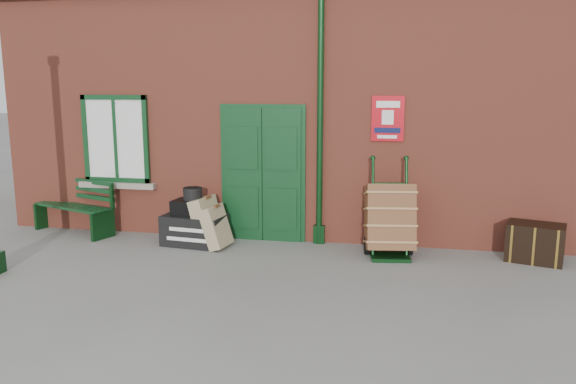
% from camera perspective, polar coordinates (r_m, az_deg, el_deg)
% --- Properties ---
extents(ground, '(80.00, 80.00, 0.00)m').
position_cam_1_polar(ground, '(8.07, -2.92, -7.70)').
color(ground, gray).
rests_on(ground, ground).
extents(station_building, '(10.30, 4.30, 4.36)m').
position_cam_1_polar(station_building, '(11.08, 1.43, 8.73)').
color(station_building, '#AB4C37').
rests_on(station_building, ground).
extents(bench, '(1.64, 1.00, 0.97)m').
position_cam_1_polar(bench, '(10.56, -20.72, -1.22)').
color(bench, '#0F381A').
rests_on(bench, ground).
extents(houdini_trunk, '(1.04, 0.65, 0.50)m').
position_cam_1_polar(houdini_trunk, '(9.25, -9.50, -3.83)').
color(houdini_trunk, black).
rests_on(houdini_trunk, ground).
extents(strongbox, '(0.58, 0.45, 0.25)m').
position_cam_1_polar(strongbox, '(9.18, -9.87, -1.57)').
color(strongbox, black).
rests_on(strongbox, houdini_trunk).
extents(hatbox, '(0.33, 0.33, 0.20)m').
position_cam_1_polar(hatbox, '(9.15, -9.67, -0.17)').
color(hatbox, black).
rests_on(hatbox, strongbox).
extents(suitcase_back, '(0.50, 0.61, 0.81)m').
position_cam_1_polar(suitcase_back, '(9.13, -8.19, -2.98)').
color(suitcase_back, tan).
rests_on(suitcase_back, ground).
extents(suitcase_front, '(0.46, 0.55, 0.69)m').
position_cam_1_polar(suitcase_front, '(8.99, -7.31, -3.53)').
color(suitcase_front, tan).
rests_on(suitcase_front, ground).
extents(porter_trolley, '(0.82, 0.87, 1.47)m').
position_cam_1_polar(porter_trolley, '(8.61, 10.28, -2.72)').
color(porter_trolley, black).
rests_on(porter_trolley, ground).
extents(dark_trunk, '(0.89, 0.71, 0.56)m').
position_cam_1_polar(dark_trunk, '(9.04, 23.82, -4.73)').
color(dark_trunk, black).
rests_on(dark_trunk, ground).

